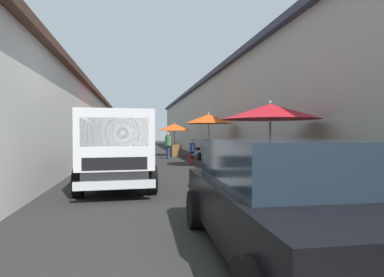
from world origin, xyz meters
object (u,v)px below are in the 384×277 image
(fruit_stall_near_left, at_px, (175,130))
(plastic_stool, at_px, (191,158))
(vendor_by_crates, at_px, (168,144))
(hatchback_car, at_px, (281,197))
(parked_scooter, at_px, (196,152))
(delivery_truck, at_px, (116,152))
(fruit_stall_far_left, at_px, (209,126))
(fruit_stall_far_right, at_px, (129,124))
(fruit_stall_near_right, at_px, (271,124))

(fruit_stall_near_left, distance_m, plastic_stool, 5.57)
(vendor_by_crates, xyz_separation_m, plastic_stool, (-3.25, -0.77, -0.57))
(hatchback_car, distance_m, parked_scooter, 14.07)
(delivery_truck, bearing_deg, vendor_by_crates, -14.11)
(fruit_stall_far_left, relative_size, fruit_stall_near_left, 1.10)
(fruit_stall_far_right, height_order, vendor_by_crates, fruit_stall_far_right)
(fruit_stall_near_left, bearing_deg, fruit_stall_far_left, -174.40)
(hatchback_car, distance_m, vendor_by_crates, 14.44)
(plastic_stool, bearing_deg, parked_scooter, -15.89)
(fruit_stall_near_right, relative_size, delivery_truck, 0.48)
(fruit_stall_near_right, distance_m, parked_scooter, 10.54)
(hatchback_car, height_order, vendor_by_crates, vendor_by_crates)
(delivery_truck, height_order, vendor_by_crates, delivery_truck)
(hatchback_car, bearing_deg, fruit_stall_far_right, 9.66)
(fruit_stall_near_right, distance_m, plastic_stool, 7.84)
(fruit_stall_near_right, distance_m, hatchback_car, 3.95)
(vendor_by_crates, distance_m, plastic_stool, 3.39)
(fruit_stall_near_left, distance_m, fruit_stall_far_right, 5.43)
(fruit_stall_far_left, relative_size, plastic_stool, 5.64)
(fruit_stall_far_right, height_order, fruit_stall_near_right, fruit_stall_far_right)
(fruit_stall_far_left, distance_m, plastic_stool, 2.15)
(fruit_stall_far_right, distance_m, parked_scooter, 4.51)
(hatchback_car, height_order, plastic_stool, hatchback_car)
(fruit_stall_near_left, height_order, fruit_stall_far_right, fruit_stall_far_right)
(fruit_stall_far_left, xyz_separation_m, parked_scooter, (4.16, -0.22, -1.42))
(fruit_stall_near_right, bearing_deg, parked_scooter, -1.22)
(fruit_stall_far_left, xyz_separation_m, fruit_stall_near_left, (6.78, 0.67, -0.16))
(fruit_stall_far_right, bearing_deg, hatchback_car, -170.34)
(fruit_stall_far_right, height_order, parked_scooter, fruit_stall_far_right)
(fruit_stall_near_left, relative_size, vendor_by_crates, 1.43)
(hatchback_car, bearing_deg, parked_scooter, -7.05)
(fruit_stall_near_left, height_order, fruit_stall_near_right, fruit_stall_near_right)
(fruit_stall_near_right, height_order, vendor_by_crates, fruit_stall_near_right)
(fruit_stall_far_left, distance_m, parked_scooter, 4.40)
(fruit_stall_far_left, relative_size, hatchback_car, 0.62)
(fruit_stall_far_right, bearing_deg, fruit_stall_near_right, -157.35)
(fruit_stall_near_right, relative_size, parked_scooter, 1.41)
(delivery_truck, bearing_deg, fruit_stall_far_left, -37.05)
(fruit_stall_far_left, distance_m, delivery_truck, 6.28)
(fruit_stall_near_right, height_order, hatchback_car, fruit_stall_near_right)
(fruit_stall_near_right, relative_size, vendor_by_crates, 1.51)
(fruit_stall_near_left, xyz_separation_m, delivery_truck, (-11.75, 3.08, -0.67))
(hatchback_car, bearing_deg, delivery_truck, 24.91)
(hatchback_car, xyz_separation_m, delivery_truck, (4.84, 2.25, 0.30))
(fruit_stall_near_right, bearing_deg, vendor_by_crates, 6.96)
(fruit_stall_near_right, bearing_deg, fruit_stall_near_left, 2.91)
(parked_scooter, height_order, plastic_stool, parked_scooter)
(fruit_stall_far_right, relative_size, delivery_truck, 0.54)
(fruit_stall_far_left, relative_size, fruit_stall_far_right, 0.92)
(fruit_stall_near_left, relative_size, parked_scooter, 1.33)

